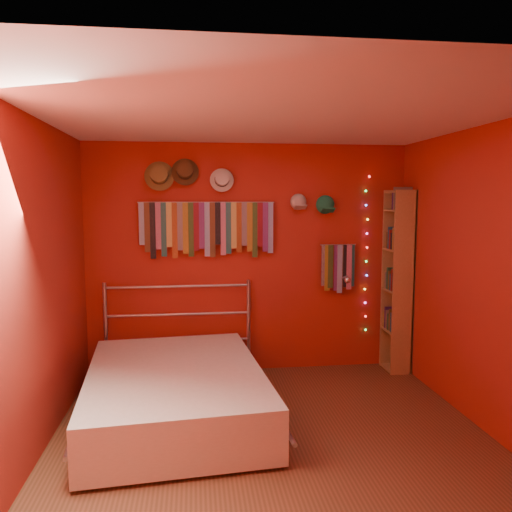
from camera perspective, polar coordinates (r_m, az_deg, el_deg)
name	(u,v)px	position (r m, az deg, el deg)	size (l,w,h in m)	color
ground	(274,444)	(4.16, 2.10, -20.65)	(3.50, 3.50, 0.00)	brown
back_wall	(249,259)	(5.47, -0.79, -0.32)	(3.50, 0.02, 2.50)	#A9271B
right_wall	(492,281)	(4.39, 25.36, -2.60)	(0.02, 3.50, 2.50)	#A9271B
left_wall	(31,291)	(3.88, -24.30, -3.66)	(0.02, 3.50, 2.50)	#A9271B
ceiling	(276,115)	(3.75, 2.26, 15.75)	(3.50, 3.50, 0.02)	white
tie_rack	(207,226)	(5.35, -5.60, 3.39)	(1.45, 0.03, 0.60)	#ACACB0
small_tie_rack	(338,266)	(5.62, 9.37, -1.18)	(0.40, 0.03, 0.54)	#ACACB0
fedora_olive	(159,175)	(5.32, -11.01, 9.07)	(0.31, 0.17, 0.31)	olive
fedora_brown	(185,171)	(5.32, -8.12, 9.61)	(0.29, 0.16, 0.28)	#4E381C
fedora_white	(222,179)	(5.33, -3.91, 8.74)	(0.25, 0.14, 0.25)	silver
cap_white	(298,202)	(5.47, 4.86, 6.17)	(0.18, 0.22, 0.18)	beige
cap_green	(325,205)	(5.54, 7.92, 5.82)	(0.19, 0.24, 0.19)	#1C8055
fairy_lights	(366,255)	(5.73, 12.50, 0.17)	(0.06, 0.02, 1.76)	#FF3333
reading_lamp	(346,280)	(5.48, 10.28, -2.67)	(0.07, 0.31, 0.09)	#ACACB0
bookshelf	(401,280)	(5.72, 16.22, -2.64)	(0.25, 0.34, 2.00)	olive
bed	(175,391)	(4.54, -9.20, -15.02)	(1.73, 2.19, 1.03)	#ACACB0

